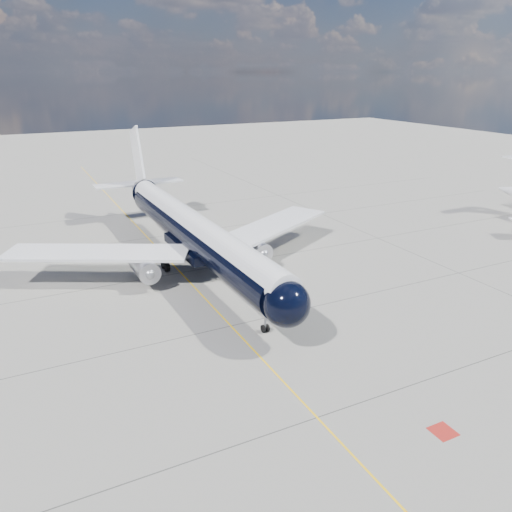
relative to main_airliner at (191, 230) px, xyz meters
The scene contains 4 objects.
ground 6.14m from the main_airliner, 121.94° to the left, with size 320.00×320.00×0.00m, color gray.
taxiway_centerline 5.41m from the main_airliner, 141.59° to the right, with size 0.16×160.00×0.01m, color yellow.
red_marking 37.25m from the main_airliner, 82.67° to the right, with size 1.60×1.60×0.01m, color maroon.
main_airliner is the anchor object (origin of this frame).
Camera 1 is at (-16.69, -28.89, 22.73)m, focal length 35.00 mm.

